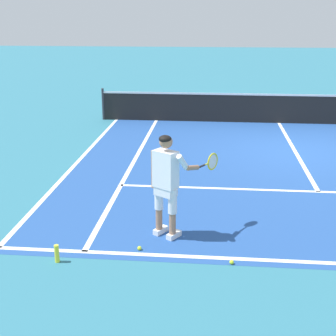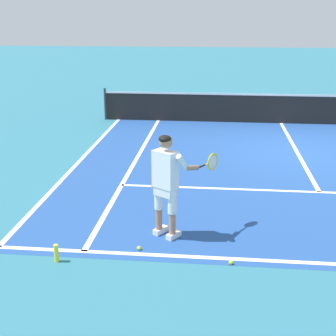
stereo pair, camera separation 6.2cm
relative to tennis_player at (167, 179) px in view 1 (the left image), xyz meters
name	(u,v)px [view 1 (the left image)]	position (x,y,z in m)	size (l,w,h in m)	color
ground_plane	(295,152)	(2.90, 5.27, -0.99)	(80.00, 80.00, 0.00)	teal
court_inner_surface	(304,166)	(2.90, 4.01, -0.99)	(10.98, 9.77, 0.00)	#234C93
line_service	(318,192)	(2.90, 2.29, -0.99)	(8.23, 0.10, 0.01)	white
line_centre_service	(294,149)	(2.90, 5.49, -0.99)	(0.10, 6.40, 0.01)	white
line_singles_left	(134,161)	(-1.22, 4.01, -0.99)	(0.10, 9.37, 0.01)	white
line_doubles_left	(80,160)	(-2.59, 4.01, -0.99)	(0.10, 9.37, 0.01)	white
tennis_net	(280,108)	(2.90, 8.69, -0.49)	(11.96, 0.08, 1.07)	#333338
tennis_player	(167,179)	(0.00, 0.00, 0.00)	(1.07, 0.88, 1.71)	white
tennis_ball_near_feet	(139,248)	(-0.38, -0.54, -0.96)	(0.07, 0.07, 0.07)	#CCE02D
tennis_ball_by_baseline	(232,262)	(1.03, -0.84, -0.96)	(0.07, 0.07, 0.07)	#CCE02D
water_bottle	(57,254)	(-1.53, -1.02, -0.85)	(0.07, 0.07, 0.27)	yellow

